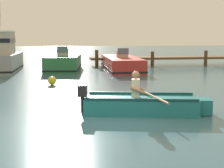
# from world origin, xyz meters

# --- Properties ---
(ground_plane) EXTENTS (120.00, 120.00, 0.00)m
(ground_plane) POSITION_xyz_m (0.00, 0.00, 0.00)
(ground_plane) COLOR #386070
(wooden_dock) EXTENTS (12.72, 1.57, 1.16)m
(wooden_dock) POSITION_xyz_m (7.11, 15.81, 0.52)
(wooden_dock) COLOR brown
(wooden_dock) RESTS_ON ground
(rowboat_with_person) EXTENTS (3.71, 2.06, 1.19)m
(rowboat_with_person) POSITION_xyz_m (1.15, 0.83, 0.25)
(rowboat_with_person) COLOR #1E727A
(rowboat_with_person) RESTS_ON ground
(moored_boat_grey) EXTENTS (1.94, 4.57, 4.86)m
(moored_boat_grey) POSITION_xyz_m (-4.74, 12.58, 0.90)
(moored_boat_grey) COLOR gray
(moored_boat_grey) RESTS_ON ground
(moored_boat_green) EXTENTS (2.44, 4.71, 1.51)m
(moored_boat_green) POSITION_xyz_m (-1.10, 13.10, 0.45)
(moored_boat_green) COLOR #287042
(moored_boat_green) RESTS_ON ground
(moored_boat_red) EXTENTS (2.07, 6.52, 1.38)m
(moored_boat_red) POSITION_xyz_m (2.54, 12.98, 0.38)
(moored_boat_red) COLOR #B72D28
(moored_boat_red) RESTS_ON ground
(mooring_buoy) EXTENTS (0.38, 0.38, 0.38)m
(mooring_buoy) POSITION_xyz_m (-1.59, 6.70, 0.19)
(mooring_buoy) COLOR yellow
(mooring_buoy) RESTS_ON ground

